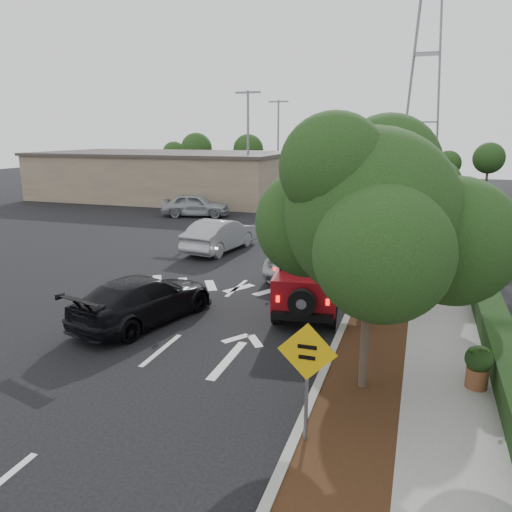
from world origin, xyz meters
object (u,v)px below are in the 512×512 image
at_px(red_jeep, 310,276).
at_px(speed_hump_sign, 307,367).
at_px(black_suv_oncoming, 144,299).
at_px(silver_suv_ahead, 310,257).

bearing_deg(red_jeep, speed_hump_sign, -85.08).
distance_m(red_jeep, speed_hump_sign, 7.87).
bearing_deg(black_suv_oncoming, silver_suv_ahead, -103.76).
distance_m(silver_suv_ahead, black_suv_oncoming, 8.02).
distance_m(silver_suv_ahead, speed_hump_sign, 12.13).
distance_m(black_suv_oncoming, speed_hump_sign, 8.04).
distance_m(red_jeep, black_suv_oncoming, 5.57).
xyz_separation_m(silver_suv_ahead, speed_hump_sign, (2.52, -11.83, 0.89)).
bearing_deg(black_suv_oncoming, red_jeep, -133.83).
bearing_deg(speed_hump_sign, red_jeep, 101.22).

